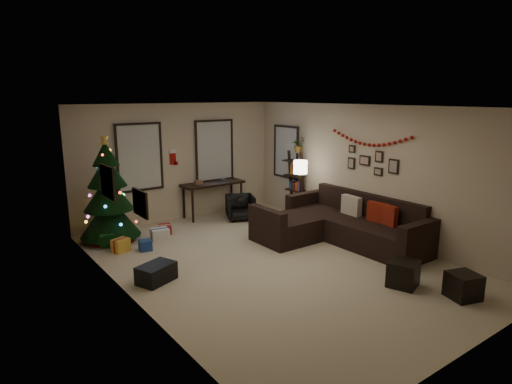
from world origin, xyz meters
TOP-DOWN VIEW (x-y plane):
  - floor at (0.00, 0.00)m, footprint 7.00×7.00m
  - ceiling at (0.00, 0.00)m, footprint 7.00×7.00m
  - wall_back at (0.00, 3.50)m, footprint 5.00×0.00m
  - wall_front at (0.00, -3.50)m, footprint 5.00×0.00m
  - wall_left at (-2.50, 0.00)m, footprint 0.00×7.00m
  - wall_right at (2.50, 0.00)m, footprint 0.00×7.00m
  - window_back_left at (-0.95, 3.47)m, footprint 1.05×0.06m
  - window_back_right at (0.95, 3.47)m, footprint 1.05×0.06m
  - window_right_wall at (2.47, 2.55)m, footprint 0.06×0.90m
  - christmas_tree at (-1.88, 2.85)m, footprint 1.17×1.17m
  - presents at (-1.49, 2.34)m, footprint 1.50×1.01m
  - sofa at (1.80, 0.11)m, footprint 2.15×3.10m
  - pillow_red_a at (2.21, -0.73)m, footprint 0.17×0.44m
  - pillow_red_b at (2.21, -0.51)m, footprint 0.16×0.45m
  - pillow_cream at (2.21, 0.16)m, footprint 0.16×0.48m
  - ottoman_near at (1.03, -1.97)m, footprint 0.53×0.53m
  - ottoman_far at (1.37, -2.74)m, footprint 0.51×0.51m
  - desk at (0.74, 3.22)m, footprint 1.53×0.55m
  - desk_chair at (1.10, 2.57)m, footprint 0.74×0.72m
  - bookshelf at (2.30, 1.98)m, footprint 0.30×0.47m
  - potted_plant at (2.30, 1.92)m, footprint 0.47×0.42m
  - floor_lamp at (1.95, 1.45)m, footprint 0.31×0.31m
  - art_map at (-2.48, 0.92)m, footprint 0.04×0.60m
  - art_abstract at (-2.48, -0.37)m, footprint 0.04×0.45m
  - gallery at (2.48, -0.07)m, footprint 0.03×1.25m
  - garland at (2.45, -0.01)m, footprint 0.08×1.90m
  - stocking_left at (-0.14, 3.49)m, footprint 0.20×0.05m
  - stocking_right at (0.19, 3.54)m, footprint 0.20×0.05m
  - storage_bin at (-1.97, 0.44)m, footprint 0.68×0.57m

SIDE VIEW (x-z plane):
  - floor at x=0.00m, z-range 0.00..0.00m
  - presents at x=-1.49m, z-range -0.02..0.26m
  - storage_bin at x=-1.97m, z-range 0.00..0.29m
  - ottoman_far at x=1.37m, z-range 0.00..0.38m
  - ottoman_near at x=1.03m, z-range 0.00..0.40m
  - desk_chair at x=1.10m, z-range 0.00..0.59m
  - sofa at x=1.80m, z-range -0.16..0.77m
  - pillow_cream at x=2.21m, z-range 0.40..0.86m
  - pillow_red_a at x=2.21m, z-range 0.42..0.86m
  - pillow_red_b at x=2.21m, z-range 0.42..0.86m
  - desk at x=0.74m, z-range 0.32..1.14m
  - bookshelf at x=2.30m, z-range -0.02..1.57m
  - christmas_tree at x=-1.88m, z-range -0.19..2.00m
  - floor_lamp at x=1.95m, z-range 0.49..1.95m
  - wall_left at x=-2.50m, z-range -2.15..4.85m
  - wall_right at x=2.50m, z-range -2.15..4.85m
  - wall_back at x=0.00m, z-range -1.15..3.85m
  - wall_front at x=0.00m, z-range -1.15..3.85m
  - stocking_left at x=-0.14m, z-range 1.30..1.66m
  - window_right_wall at x=2.47m, z-range 0.85..2.15m
  - stocking_right at x=0.19m, z-range 1.32..1.68m
  - art_abstract at x=-2.48m, z-range 1.34..1.69m
  - window_back_left at x=-0.95m, z-range 0.80..2.30m
  - window_back_right at x=0.95m, z-range 0.80..2.30m
  - gallery at x=2.48m, z-range 1.30..1.84m
  - art_map at x=-2.48m, z-range 1.35..1.85m
  - potted_plant at x=2.30m, z-range 1.56..2.04m
  - garland at x=2.45m, z-range 1.88..2.18m
  - ceiling at x=0.00m, z-range 2.70..2.70m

